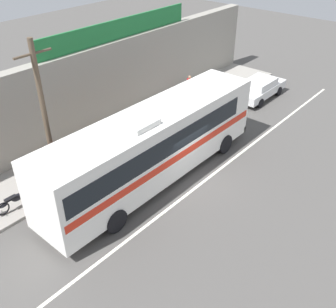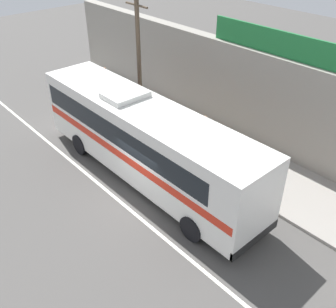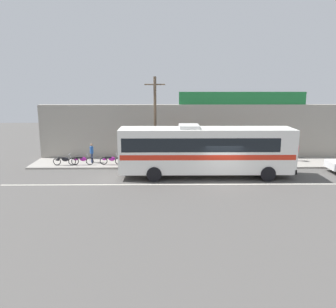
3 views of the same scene
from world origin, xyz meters
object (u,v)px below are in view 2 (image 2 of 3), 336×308
motorcycle_red (125,106)px  motorcycle_green (111,96)px  intercity_bus (143,137)px  motorcycle_purple (78,79)px  utility_pole (139,63)px  motorcycle_orange (90,85)px  pedestrian_near_shop (205,128)px  pedestrian_by_curb (105,77)px

motorcycle_red → motorcycle_green: (-1.70, 0.20, 0.00)m
intercity_bus → motorcycle_purple: (-10.98, 3.03, -1.50)m
utility_pole → motorcycle_orange: bearing=175.7°
motorcycle_green → pedestrian_near_shop: bearing=4.7°
motorcycle_red → motorcycle_orange: 4.03m
utility_pole → motorcycle_purple: utility_pole is taller
pedestrian_near_shop → pedestrian_by_curb: (-9.04, 0.15, -0.04)m
utility_pole → motorcycle_red: 3.76m
pedestrian_by_curb → utility_pole: bearing=-13.3°
intercity_bus → utility_pole: 4.81m
utility_pole → motorcycle_green: 4.88m
motorcycle_green → motorcycle_purple: same height
pedestrian_by_curb → motorcycle_purple: bearing=-156.1°
motorcycle_green → utility_pole: bearing=-7.9°
utility_pole → pedestrian_near_shop: (3.72, 1.11, -2.66)m
motorcycle_green → motorcycle_red: bearing=-6.6°
utility_pole → pedestrian_by_curb: bearing=166.7°
utility_pole → motorcycle_green: (-3.64, 0.50, -3.21)m
utility_pole → motorcycle_orange: 6.79m
utility_pole → motorcycle_green: utility_pole is taller
utility_pole → motorcycle_red: utility_pole is taller
pedestrian_near_shop → motorcycle_purple: bearing=-176.1°
motorcycle_purple → pedestrian_by_curb: bearing=23.9°
intercity_bus → motorcycle_purple: intercity_bus is taller
motorcycle_purple → pedestrian_by_curb: 2.31m
utility_pole → pedestrian_near_shop: bearing=16.6°
intercity_bus → motorcycle_orange: bearing=161.8°
pedestrian_near_shop → motorcycle_red: bearing=-171.9°
motorcycle_green → motorcycle_orange: 2.33m
intercity_bus → utility_pole: size_ratio=1.76×
intercity_bus → motorcycle_purple: bearing=164.6°
motorcycle_green → pedestrian_by_curb: pedestrian_by_curb is taller
pedestrian_by_curb → intercity_bus: bearing=-23.8°
pedestrian_near_shop → pedestrian_by_curb: 9.04m
intercity_bus → pedestrian_near_shop: intercity_bus is taller
motorcycle_green → motorcycle_orange: same height
utility_pole → pedestrian_near_shop: 4.71m
motorcycle_green → pedestrian_near_shop: 7.40m
intercity_bus → motorcycle_orange: intercity_bus is taller
intercity_bus → motorcycle_green: bearing=156.2°
motorcycle_red → utility_pole: bearing=-9.0°
motorcycle_red → motorcycle_purple: size_ratio=1.06×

